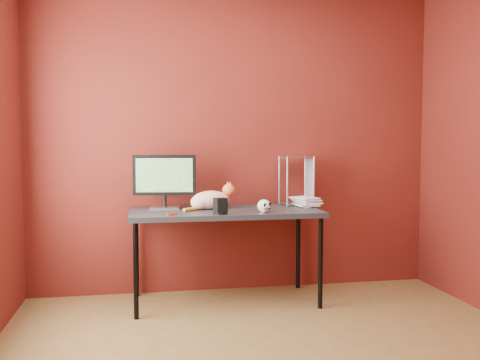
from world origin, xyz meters
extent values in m
cube|color=#54140F|center=(0.00, 1.75, 1.30)|extent=(3.50, 0.02, 2.60)
cube|color=black|center=(-0.15, 1.37, 0.73)|extent=(1.50, 0.70, 0.04)
cylinder|color=black|center=(-0.85, 1.07, 0.35)|extent=(0.04, 0.04, 0.71)
cylinder|color=black|center=(0.55, 1.07, 0.35)|extent=(0.04, 0.04, 0.71)
cylinder|color=black|center=(-0.85, 1.67, 0.35)|extent=(0.04, 0.04, 0.71)
cylinder|color=black|center=(0.55, 1.67, 0.35)|extent=(0.04, 0.04, 0.71)
cube|color=#A8A8AC|center=(-0.62, 1.49, 0.76)|extent=(0.25, 0.19, 0.02)
cylinder|color=black|center=(-0.62, 1.49, 0.82)|extent=(0.03, 0.03, 0.10)
cube|color=black|center=(-0.62, 1.49, 1.02)|extent=(0.50, 0.09, 0.32)
cube|color=#1A4612|center=(-0.62, 1.49, 1.02)|extent=(0.45, 0.06, 0.27)
ellipsoid|color=orange|center=(-0.26, 1.42, 0.82)|extent=(0.34, 0.24, 0.15)
ellipsoid|color=orange|center=(-0.35, 1.40, 0.81)|extent=(0.18, 0.17, 0.12)
sphere|color=silver|center=(-0.17, 1.45, 0.80)|extent=(0.10, 0.10, 0.10)
sphere|color=orange|center=(-0.11, 1.46, 0.90)|extent=(0.10, 0.10, 0.10)
cone|color=orange|center=(-0.09, 1.44, 0.95)|extent=(0.03, 0.03, 0.04)
cone|color=orange|center=(-0.11, 1.49, 0.95)|extent=(0.03, 0.03, 0.04)
cylinder|color=#B1230B|center=(-0.12, 1.46, 0.86)|extent=(0.07, 0.07, 0.01)
cylinder|color=orange|center=(-0.42, 1.34, 0.76)|extent=(0.15, 0.13, 0.03)
ellipsoid|color=silver|center=(0.11, 1.13, 0.80)|extent=(0.10, 0.10, 0.10)
ellipsoid|color=black|center=(0.09, 1.09, 0.81)|extent=(0.03, 0.02, 0.03)
ellipsoid|color=black|center=(0.13, 1.09, 0.81)|extent=(0.03, 0.02, 0.03)
cube|color=black|center=(0.11, 1.08, 0.79)|extent=(0.05, 0.03, 0.01)
cylinder|color=black|center=(-0.22, 1.10, 0.76)|extent=(0.11, 0.11, 0.02)
cube|color=black|center=(-0.22, 1.10, 0.82)|extent=(0.11, 0.10, 0.11)
imported|color=beige|center=(0.48, 1.45, 0.86)|extent=(0.18, 0.24, 0.22)
imported|color=beige|center=(0.48, 1.45, 1.08)|extent=(0.20, 0.25, 0.22)
imported|color=beige|center=(0.48, 1.45, 1.30)|extent=(0.22, 0.26, 0.22)
imported|color=beige|center=(0.48, 1.45, 1.52)|extent=(0.24, 0.27, 0.22)
cylinder|color=#A8A8AC|center=(0.39, 1.49, 0.96)|extent=(0.01, 0.01, 0.42)
cylinder|color=#A8A8AC|center=(0.63, 1.49, 0.96)|extent=(0.01, 0.01, 0.42)
cylinder|color=#A8A8AC|center=(0.39, 1.69, 0.96)|extent=(0.01, 0.01, 0.42)
cylinder|color=#A8A8AC|center=(0.63, 1.69, 0.96)|extent=(0.01, 0.01, 0.42)
cube|color=#A8A8AC|center=(0.51, 1.59, 0.76)|extent=(0.26, 0.22, 0.01)
cube|color=#A8A8AC|center=(0.51, 1.59, 1.16)|extent=(0.26, 0.22, 0.01)
cube|color=#AE1C0D|center=(-0.58, 1.11, 0.76)|extent=(0.07, 0.05, 0.01)
cube|color=black|center=(-0.20, 1.08, 0.76)|extent=(0.05, 0.04, 0.02)
cylinder|color=#A8A8AC|center=(0.10, 1.09, 0.75)|extent=(0.05, 0.05, 0.00)
camera|label=1|loc=(-0.80, -2.81, 1.28)|focal=40.00mm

